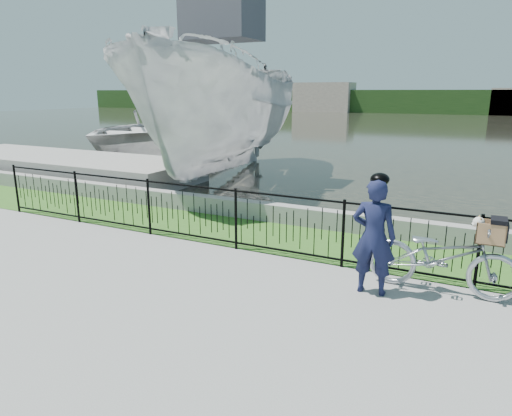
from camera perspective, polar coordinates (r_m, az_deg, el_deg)
The scene contains 12 objects.
ground at distance 6.74m, azimuth -1.61°, elevation -10.46°, with size 120.00×120.00×0.00m, color gray.
grass_strip at distance 8.95m, azimuth 6.26°, elevation -4.10°, with size 60.00×2.00×0.01m, color #33631F.
water at distance 38.60m, azimuth 22.43°, elevation 9.13°, with size 120.00×120.00×0.00m, color #28281E.
quay_wall at distance 9.80m, azimuth 8.33°, elevation -1.33°, with size 60.00×0.30×0.40m, color gray.
fence at distance 7.89m, azimuth 3.83°, elevation -2.25°, with size 14.00×0.06×1.15m, color black, non-canonical shape.
far_treeline at distance 65.46m, azimuth 24.54°, elevation 11.98°, with size 120.00×6.00×3.00m, color #234119.
far_building_left at distance 66.75m, azimuth 8.50°, elevation 13.54°, with size 8.00×4.00×4.00m, color #A79586.
dock at distance 17.06m, azimuth -23.14°, elevation 4.88°, with size 10.00×3.00×0.70m, color gray.
bicycle_rig at distance 7.06m, azimuth 22.31°, elevation -5.58°, with size 2.06×0.72×1.21m.
cyclist at distance 6.64m, azimuth 14.51°, elevation -3.30°, with size 0.64×0.44×1.75m.
boat_near at distance 14.95m, azimuth -4.06°, elevation 11.80°, with size 6.08×11.30×5.94m.
boat_far at distance 22.07m, azimuth -12.12°, elevation 9.30°, with size 7.47×10.01×1.98m.
Camera 1 is at (2.90, -5.39, 2.83)m, focal length 32.00 mm.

